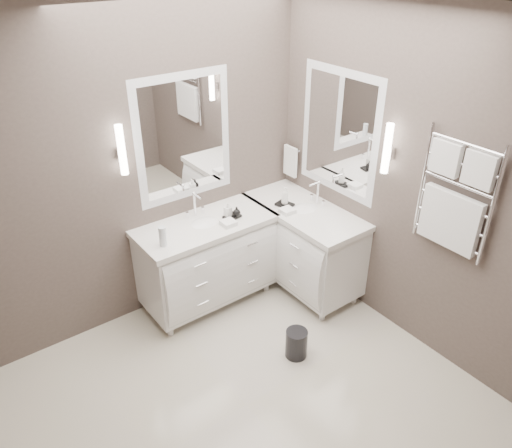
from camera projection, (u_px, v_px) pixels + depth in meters
floor at (246, 406)px, 3.71m from camera, size 3.20×3.00×0.01m
ceiling at (241, 14)px, 2.35m from camera, size 3.20×3.00×0.01m
wall_back at (137, 172)px, 4.07m from camera, size 3.20×0.01×2.70m
wall_front at (464, 420)px, 1.99m from camera, size 3.20×0.01×2.70m
wall_right at (412, 185)px, 3.86m from camera, size 0.01×3.00×2.70m
vanity_back at (207, 257)px, 4.54m from camera, size 1.24×0.59×0.97m
vanity_right at (303, 242)px, 4.77m from camera, size 0.59×1.24×0.97m
mirror_back at (184, 138)px, 4.19m from camera, size 0.90×0.02×1.10m
mirror_right at (339, 133)px, 4.31m from camera, size 0.02×0.90×1.10m
sconce_back at (122, 151)px, 3.83m from camera, size 0.06×0.06×0.40m
sconce_right at (387, 150)px, 3.85m from camera, size 0.06×0.06×0.40m
towel_bar_corner at (291, 161)px, 4.89m from camera, size 0.03×0.22×0.30m
towel_ladder at (454, 201)px, 3.54m from camera, size 0.06×0.58×0.90m
waste_bin at (296, 343)px, 4.09m from camera, size 0.19×0.19×0.25m
amenity_tray_back at (232, 217)px, 4.43m from camera, size 0.16×0.13×0.02m
amenity_tray_right at (285, 205)px, 4.63m from camera, size 0.15×0.18×0.02m
water_bottle at (163, 236)px, 3.99m from camera, size 0.08×0.08×0.17m
soap_bottle_a at (228, 209)px, 4.40m from camera, size 0.07×0.07×0.12m
soap_bottle_b at (237, 211)px, 4.40m from camera, size 0.08×0.08×0.09m
soap_bottle_c at (285, 195)px, 4.58m from camera, size 0.08×0.08×0.17m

